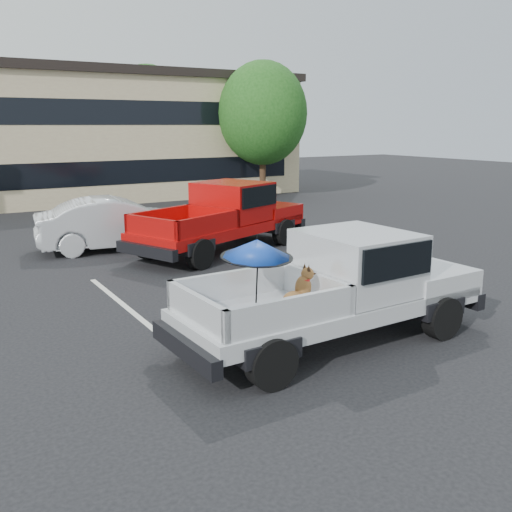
# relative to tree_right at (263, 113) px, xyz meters

# --- Properties ---
(ground) EXTENTS (90.00, 90.00, 0.00)m
(ground) POSITION_rel_tree_right_xyz_m (-9.00, -16.00, -4.21)
(ground) COLOR black
(ground) RESTS_ON ground
(stripe_left) EXTENTS (0.12, 5.00, 0.01)m
(stripe_left) POSITION_rel_tree_right_xyz_m (-12.00, -14.00, -4.21)
(stripe_left) COLOR silver
(stripe_left) RESTS_ON ground
(stripe_right) EXTENTS (0.12, 5.00, 0.01)m
(stripe_right) POSITION_rel_tree_right_xyz_m (-6.00, -14.00, -4.21)
(stripe_right) COLOR silver
(stripe_right) RESTS_ON ground
(motel_building) EXTENTS (20.40, 8.40, 6.30)m
(motel_building) POSITION_rel_tree_right_xyz_m (-7.00, 4.99, -1.00)
(motel_building) COLOR tan
(motel_building) RESTS_ON ground
(tree_right) EXTENTS (4.46, 4.46, 6.78)m
(tree_right) POSITION_rel_tree_right_xyz_m (0.00, 0.00, 0.00)
(tree_right) COLOR #332114
(tree_right) RESTS_ON ground
(tree_back) EXTENTS (4.68, 4.68, 7.11)m
(tree_back) POSITION_rel_tree_right_xyz_m (-3.00, 8.00, 0.20)
(tree_back) COLOR #332114
(tree_back) RESTS_ON ground
(silver_pickup) EXTENTS (5.74, 2.23, 2.06)m
(silver_pickup) POSITION_rel_tree_right_xyz_m (-9.31, -17.66, -3.16)
(silver_pickup) COLOR black
(silver_pickup) RESTS_ON ground
(red_pickup) EXTENTS (6.39, 4.19, 1.99)m
(red_pickup) POSITION_rel_tree_right_xyz_m (-7.48, -10.12, -3.12)
(red_pickup) COLOR black
(red_pickup) RESTS_ON ground
(silver_sedan) EXTENTS (4.90, 2.27, 1.56)m
(silver_sedan) POSITION_rel_tree_right_xyz_m (-10.32, -8.37, -3.43)
(silver_sedan) COLOR silver
(silver_sedan) RESTS_ON ground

